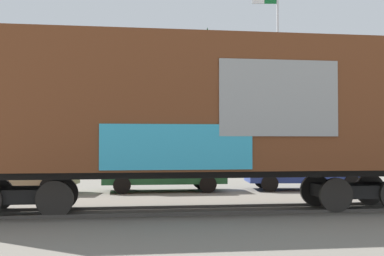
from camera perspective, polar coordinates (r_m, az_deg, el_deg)
name	(u,v)px	position (r m, az deg, el deg)	size (l,w,h in m)	color
ground_plane	(166,212)	(13.85, -2.89, -9.34)	(260.00, 260.00, 0.00)	slate
track	(198,210)	(13.95, 0.68, -9.13)	(60.01, 2.67, 0.08)	#4C4742
freight_car	(197,108)	(13.86, 0.52, 2.23)	(13.85, 3.04, 4.85)	brown
flagpole	(274,61)	(26.66, 9.18, 7.39)	(1.40, 0.28, 9.95)	silver
hillside	(128,114)	(70.99, -7.19, 1.52)	(128.40, 33.20, 16.58)	gray
parked_car_tan	(14,171)	(19.87, -19.28, -4.51)	(4.60, 2.37, 1.64)	#9E8966
parked_car_green	(162,170)	(19.67, -3.34, -4.76)	(4.65, 2.00, 1.51)	#1E5933
parked_car_blue	(303,169)	(20.76, 12.27, -4.49)	(4.79, 2.35, 1.64)	navy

